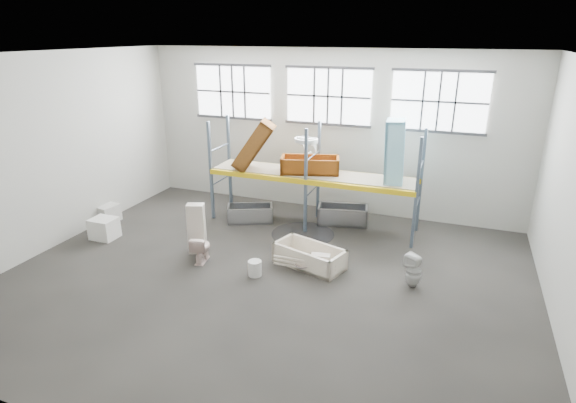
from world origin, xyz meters
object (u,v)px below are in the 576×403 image
at_px(steel_tub_right, 343,215).
at_px(rust_tub_flat, 310,165).
at_px(bathtub_beige, 309,256).
at_px(steel_tub_left, 250,213).
at_px(carton_near, 104,228).
at_px(bucket, 255,268).
at_px(toilet_beige, 201,248).
at_px(cistern_tall, 197,229).
at_px(blue_tub_upright, 395,153).
at_px(toilet_white, 414,271).

xyz_separation_m(steel_tub_right, rust_tub_flat, (-0.93, -0.37, 1.55)).
height_order(bathtub_beige, steel_tub_left, bathtub_beige).
height_order(bathtub_beige, carton_near, carton_near).
bearing_deg(bucket, carton_near, 174.50).
bearing_deg(toilet_beige, cistern_tall, -59.01).
relative_size(steel_tub_right, carton_near, 2.17).
bearing_deg(steel_tub_right, bucket, -106.40).
height_order(rust_tub_flat, carton_near, rust_tub_flat).
distance_m(blue_tub_upright, carton_near, 8.24).
relative_size(steel_tub_left, blue_tub_upright, 0.76).
height_order(bucket, carton_near, carton_near).
relative_size(bucket, carton_near, 0.55).
bearing_deg(toilet_white, steel_tub_left, -91.20).
bearing_deg(carton_near, toilet_white, 2.34).
distance_m(steel_tub_right, rust_tub_flat, 1.85).
relative_size(toilet_beige, cistern_tall, 0.52).
relative_size(steel_tub_right, rust_tub_flat, 0.88).
distance_m(blue_tub_upright, bucket, 4.85).
xyz_separation_m(steel_tub_left, steel_tub_right, (2.66, 0.84, 0.02)).
bearing_deg(blue_tub_upright, cistern_tall, -147.42).
relative_size(toilet_white, rust_tub_flat, 0.48).
bearing_deg(rust_tub_flat, steel_tub_right, 21.56).
relative_size(toilet_white, blue_tub_upright, 0.45).
distance_m(bathtub_beige, bucket, 1.41).
bearing_deg(bucket, rust_tub_flat, 86.71).
xyz_separation_m(cistern_tall, bucket, (1.91, -0.61, -0.48)).
bearing_deg(bathtub_beige, bucket, -120.57).
bearing_deg(rust_tub_flat, toilet_beige, -118.20).
height_order(bathtub_beige, steel_tub_right, steel_tub_right).
bearing_deg(steel_tub_left, toilet_white, -23.56).
relative_size(bathtub_beige, rust_tub_flat, 1.04).
xyz_separation_m(bathtub_beige, steel_tub_right, (0.09, 2.92, 0.02)).
relative_size(steel_tub_left, bucket, 3.62).
bearing_deg(bathtub_beige, toilet_white, 14.71).
distance_m(rust_tub_flat, bucket, 3.85).
relative_size(toilet_white, steel_tub_right, 0.54).
height_order(toilet_beige, steel_tub_right, toilet_beige).
height_order(cistern_tall, rust_tub_flat, rust_tub_flat).
height_order(toilet_white, blue_tub_upright, blue_tub_upright).
bearing_deg(steel_tub_left, carton_near, -142.11).
bearing_deg(bucket, toilet_beige, 172.44).
xyz_separation_m(toilet_beige, bucket, (1.56, -0.21, -0.16)).
bearing_deg(bucket, blue_tub_upright, 53.43).
relative_size(bathtub_beige, steel_tub_left, 1.28).
distance_m(bathtub_beige, toilet_beige, 2.71).
distance_m(toilet_beige, rust_tub_flat, 4.00).
height_order(toilet_beige, toilet_white, toilet_white).
bearing_deg(blue_tub_upright, carton_near, -157.86).
distance_m(cistern_tall, blue_tub_upright, 5.59).
relative_size(bathtub_beige, steel_tub_right, 1.17).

